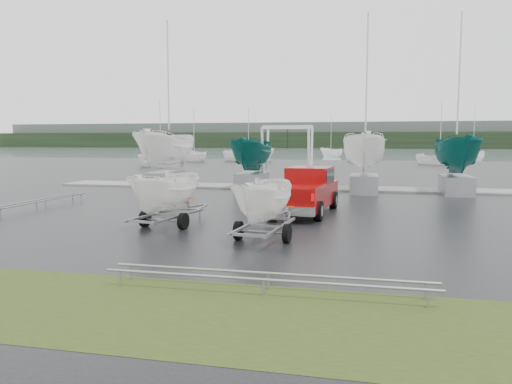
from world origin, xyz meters
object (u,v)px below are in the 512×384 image
object	(u,v)px
trailer_hitched	(264,165)
boat_hoist	(287,148)
pickup_truck	(307,189)
trailer_parked	(165,159)

from	to	relation	value
trailer_hitched	boat_hoist	size ratio (longest dim) A/B	1.06
boat_hoist	pickup_truck	bearing A→B (deg)	-76.29
trailer_hitched	pickup_truck	bearing A→B (deg)	90.00
pickup_truck	boat_hoist	size ratio (longest dim) A/B	1.47
trailer_hitched	trailer_parked	bearing A→B (deg)	164.37
trailer_parked	boat_hoist	distance (m)	15.75
trailer_hitched	boat_hoist	xyz separation A→B (m)	(-2.06, 17.12, 0.28)
pickup_truck	trailer_parked	world-z (taller)	trailer_parked
trailer_parked	pickup_truck	bearing A→B (deg)	55.81
pickup_truck	trailer_hitched	distance (m)	6.60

